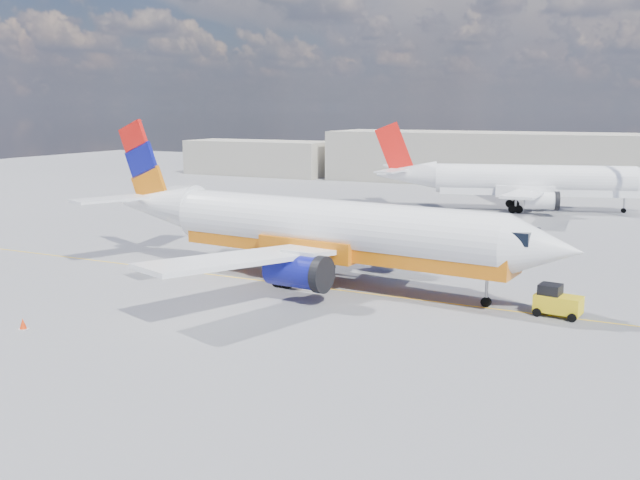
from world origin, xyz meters
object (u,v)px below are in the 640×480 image
at_px(main_jet, 317,229).
at_px(second_jet, 524,181).
at_px(traffic_cone, 23,324).
at_px(gse_tug, 557,301).

bearing_deg(main_jet, second_jet, 87.38).
bearing_deg(traffic_cone, main_jet, 60.34).
xyz_separation_m(second_jet, traffic_cone, (-15.60, -58.14, -3.09)).
bearing_deg(main_jet, gse_tug, 0.98).
relative_size(second_jet, traffic_cone, 54.13).
height_order(gse_tug, traffic_cone, gse_tug).
relative_size(gse_tug, traffic_cone, 4.37).
xyz_separation_m(main_jet, second_jet, (6.16, 41.57, -0.26)).
height_order(main_jet, second_jet, main_jet).
xyz_separation_m(second_jet, gse_tug, (9.80, -42.92, -2.53)).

